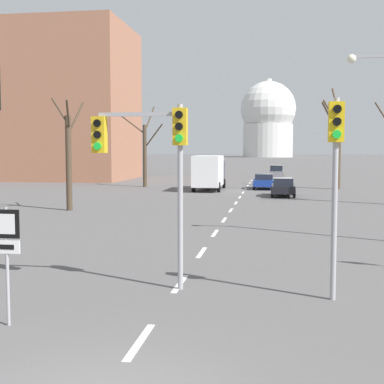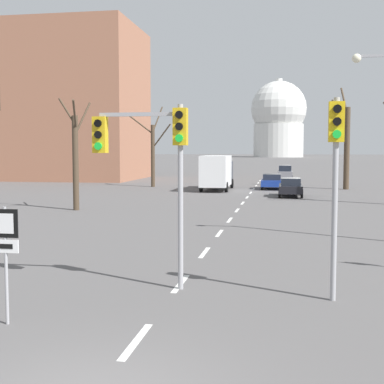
{
  "view_description": "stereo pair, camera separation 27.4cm",
  "coord_description": "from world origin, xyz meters",
  "px_view_note": "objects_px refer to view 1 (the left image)",
  "views": [
    {
      "loc": [
        2.49,
        -7.2,
        3.69
      ],
      "look_at": [
        0.46,
        6.24,
        2.6
      ],
      "focal_mm": 50.0,
      "sensor_mm": 36.0,
      "label": 1
    },
    {
      "loc": [
        2.76,
        -7.16,
        3.69
      ],
      "look_at": [
        0.46,
        6.24,
        2.6
      ],
      "focal_mm": 50.0,
      "sensor_mm": 36.0,
      "label": 2
    }
  ],
  "objects_px": {
    "traffic_signal_near_right": "(335,160)",
    "sedan_mid_centre": "(283,187)",
    "sedan_near_right": "(276,173)",
    "route_sign_post": "(6,245)",
    "traffic_signal_centre_tall": "(151,149)",
    "sedan_near_left": "(264,181)",
    "delivery_truck": "(209,171)"
  },
  "relations": [
    {
      "from": "sedan_near_right",
      "to": "sedan_mid_centre",
      "type": "bearing_deg",
      "value": -89.07
    },
    {
      "from": "traffic_signal_centre_tall",
      "to": "sedan_near_left",
      "type": "distance_m",
      "value": 36.8
    },
    {
      "from": "sedan_mid_centre",
      "to": "sedan_near_right",
      "type": "bearing_deg",
      "value": 90.93
    },
    {
      "from": "traffic_signal_near_right",
      "to": "sedan_near_right",
      "type": "xyz_separation_m",
      "value": [
        -1.06,
        53.0,
        -2.57
      ]
    },
    {
      "from": "route_sign_post",
      "to": "traffic_signal_centre_tall",
      "type": "bearing_deg",
      "value": 56.21
    },
    {
      "from": "sedan_near_left",
      "to": "delivery_truck",
      "type": "height_order",
      "value": "delivery_truck"
    },
    {
      "from": "sedan_mid_centre",
      "to": "delivery_truck",
      "type": "height_order",
      "value": "delivery_truck"
    },
    {
      "from": "route_sign_post",
      "to": "sedan_near_left",
      "type": "height_order",
      "value": "route_sign_post"
    },
    {
      "from": "traffic_signal_near_right",
      "to": "delivery_truck",
      "type": "bearing_deg",
      "value": 101.67
    },
    {
      "from": "traffic_signal_centre_tall",
      "to": "sedan_near_right",
      "type": "height_order",
      "value": "traffic_signal_centre_tall"
    },
    {
      "from": "route_sign_post",
      "to": "sedan_mid_centre",
      "type": "distance_m",
      "value": 32.82
    },
    {
      "from": "delivery_truck",
      "to": "traffic_signal_near_right",
      "type": "bearing_deg",
      "value": -78.33
    },
    {
      "from": "sedan_near_right",
      "to": "delivery_truck",
      "type": "bearing_deg",
      "value": -108.63
    },
    {
      "from": "sedan_near_left",
      "to": "traffic_signal_centre_tall",
      "type": "bearing_deg",
      "value": -93.68
    },
    {
      "from": "traffic_signal_centre_tall",
      "to": "sedan_near_right",
      "type": "xyz_separation_m",
      "value": [
        3.58,
        52.58,
        -2.82
      ]
    },
    {
      "from": "sedan_mid_centre",
      "to": "traffic_signal_centre_tall",
      "type": "bearing_deg",
      "value": -97.85
    },
    {
      "from": "traffic_signal_near_right",
      "to": "route_sign_post",
      "type": "height_order",
      "value": "traffic_signal_near_right"
    },
    {
      "from": "sedan_near_right",
      "to": "delivery_truck",
      "type": "xyz_separation_m",
      "value": [
        -6.13,
        -18.17,
        0.83
      ]
    },
    {
      "from": "traffic_signal_centre_tall",
      "to": "delivery_truck",
      "type": "xyz_separation_m",
      "value": [
        -2.54,
        34.4,
        -1.99
      ]
    },
    {
      "from": "sedan_near_left",
      "to": "delivery_truck",
      "type": "relative_size",
      "value": 0.6
    },
    {
      "from": "traffic_signal_near_right",
      "to": "traffic_signal_centre_tall",
      "type": "bearing_deg",
      "value": 174.78
    },
    {
      "from": "traffic_signal_centre_tall",
      "to": "route_sign_post",
      "type": "bearing_deg",
      "value": -123.79
    },
    {
      "from": "traffic_signal_centre_tall",
      "to": "sedan_near_right",
      "type": "relative_size",
      "value": 1.13
    },
    {
      "from": "traffic_signal_near_right",
      "to": "route_sign_post",
      "type": "distance_m",
      "value": 7.77
    },
    {
      "from": "sedan_near_left",
      "to": "sedan_near_right",
      "type": "bearing_deg",
      "value": 85.61
    },
    {
      "from": "traffic_signal_near_right",
      "to": "delivery_truck",
      "type": "relative_size",
      "value": 0.68
    },
    {
      "from": "traffic_signal_near_right",
      "to": "sedan_mid_centre",
      "type": "distance_m",
      "value": 29.32
    },
    {
      "from": "sedan_near_right",
      "to": "delivery_truck",
      "type": "height_order",
      "value": "delivery_truck"
    },
    {
      "from": "traffic_signal_centre_tall",
      "to": "sedan_mid_centre",
      "type": "height_order",
      "value": "traffic_signal_centre_tall"
    },
    {
      "from": "sedan_near_left",
      "to": "sedan_near_right",
      "type": "relative_size",
      "value": 1.01
    },
    {
      "from": "sedan_near_left",
      "to": "sedan_mid_centre",
      "type": "height_order",
      "value": "sedan_mid_centre"
    },
    {
      "from": "route_sign_post",
      "to": "sedan_near_left",
      "type": "xyz_separation_m",
      "value": [
        4.66,
        40.04,
        -0.97
      ]
    }
  ]
}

